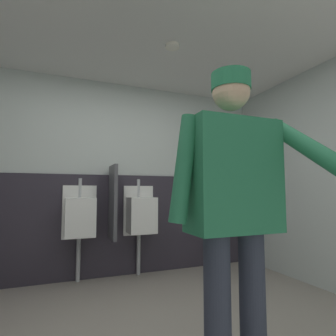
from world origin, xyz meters
TOP-DOWN VIEW (x-y plane):
  - wall_back at (0.00, 1.90)m, footprint 4.88×0.12m
  - wainscot_band_back at (0.00, 1.82)m, footprint 4.28×0.03m
  - downlight_far at (0.40, 0.64)m, footprint 0.14×0.14m
  - urinal_left at (-0.36, 1.68)m, footprint 0.40×0.34m
  - urinal_middle at (0.39, 1.68)m, footprint 0.40×0.34m
  - privacy_divider_panel at (0.01, 1.61)m, footprint 0.04×0.40m
  - person at (0.29, -0.50)m, footprint 0.72×0.60m

SIDE VIEW (x-z plane):
  - wainscot_band_back at x=0.00m, z-range 0.00..1.29m
  - urinal_left at x=-0.36m, z-range 0.16..1.40m
  - urinal_middle at x=0.39m, z-range 0.16..1.40m
  - privacy_divider_panel at x=0.01m, z-range 0.50..1.40m
  - person at x=0.29m, z-range 0.16..1.90m
  - wall_back at x=0.00m, z-range 0.00..2.53m
  - downlight_far at x=0.40m, z-range 2.50..2.53m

